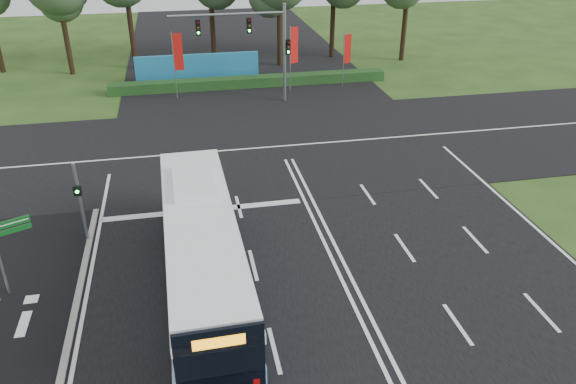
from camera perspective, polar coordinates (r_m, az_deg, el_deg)
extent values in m
plane|color=#244617|center=(23.89, 4.36, -6.60)|extent=(120.00, 120.00, 0.00)
cube|color=black|center=(23.88, 4.36, -6.56)|extent=(20.00, 120.00, 0.04)
cube|color=black|center=(34.18, -0.92, 4.63)|extent=(120.00, 14.00, 0.05)
cube|color=gray|center=(21.29, -21.29, -13.54)|extent=(0.25, 18.00, 0.12)
cube|color=#61A1E1|center=(21.60, -8.57, -7.48)|extent=(2.85, 12.41, 1.13)
cube|color=black|center=(21.90, -8.48, -8.58)|extent=(2.82, 12.35, 0.31)
cube|color=black|center=(21.03, -8.77, -5.18)|extent=(2.74, 12.22, 0.98)
cube|color=white|center=(20.70, -8.89, -3.75)|extent=(2.85, 12.41, 0.36)
cube|color=white|center=(20.51, -8.96, -2.89)|extent=(2.78, 11.91, 0.36)
cube|color=white|center=(22.63, -9.54, 1.04)|extent=(1.72, 3.12, 0.26)
cube|color=black|center=(16.18, -6.90, -16.65)|extent=(2.50, 0.17, 2.27)
cube|color=orange|center=(15.65, -7.04, -14.87)|extent=(1.44, 0.09, 0.36)
cylinder|color=black|center=(24.84, -11.96, -4.25)|extent=(0.31, 1.08, 1.07)
cylinder|color=black|center=(24.90, -6.41, -3.68)|extent=(0.31, 1.08, 1.07)
cylinder|color=black|center=(18.90, -11.17, -16.01)|extent=(0.31, 1.08, 1.07)
cylinder|color=black|center=(18.99, -3.64, -15.17)|extent=(0.31, 1.08, 1.07)
cylinder|color=gray|center=(25.54, -20.30, -1.08)|extent=(0.15, 0.15, 3.75)
cube|color=black|center=(25.07, -20.61, 0.12)|extent=(0.33, 0.24, 0.43)
sphere|color=#19F233|center=(24.98, -20.64, 0.02)|extent=(0.15, 0.15, 0.15)
cube|color=#0D4C17|center=(22.82, -26.36, -2.85)|extent=(1.24, 0.61, 0.27)
cube|color=#0D4C17|center=(22.97, -26.19, -3.52)|extent=(1.24, 0.61, 0.20)
cube|color=white|center=(22.79, -26.37, -2.89)|extent=(1.14, 0.53, 0.04)
cylinder|color=gray|center=(42.80, -11.47, 12.39)|extent=(0.08, 0.08, 4.99)
cube|color=red|center=(42.53, -11.10, 13.80)|extent=(0.67, 0.07, 2.66)
cylinder|color=gray|center=(43.64, 0.22, 13.26)|extent=(0.08, 0.08, 5.05)
cube|color=red|center=(43.59, 0.64, 14.69)|extent=(0.64, 0.30, 2.69)
cylinder|color=gray|center=(45.45, 5.66, 13.16)|extent=(0.07, 0.07, 4.19)
cube|color=red|center=(45.36, 6.08, 14.27)|extent=(0.56, 0.11, 2.23)
cylinder|color=gray|center=(41.37, -0.36, 13.84)|extent=(0.24, 0.24, 7.00)
cylinder|color=gray|center=(40.21, -6.25, 17.51)|extent=(8.00, 0.16, 0.16)
cube|color=black|center=(40.52, -3.99, 16.53)|extent=(0.32, 0.28, 1.05)
cube|color=black|center=(40.23, -9.13, 16.18)|extent=(0.32, 0.28, 1.05)
cube|color=black|center=(41.30, -0.01, 14.53)|extent=(0.32, 0.28, 1.05)
cube|color=#163C17|center=(45.69, -3.83, 11.11)|extent=(22.00, 1.20, 0.80)
cube|color=teal|center=(47.59, -9.17, 12.38)|extent=(10.00, 0.30, 2.20)
cylinder|color=black|center=(51.84, -21.69, 14.88)|extent=(0.44, 0.44, 7.08)
cylinder|color=black|center=(51.76, -15.80, 16.76)|extent=(0.44, 0.44, 8.88)
cylinder|color=black|center=(52.55, -7.73, 17.06)|extent=(0.44, 0.44, 7.80)
cylinder|color=black|center=(51.13, -0.88, 16.52)|extent=(0.44, 0.44, 6.96)
cylinder|color=black|center=(54.20, 4.57, 17.42)|extent=(0.44, 0.44, 7.59)
cylinder|color=black|center=(53.94, 11.80, 16.95)|extent=(0.44, 0.44, 7.68)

